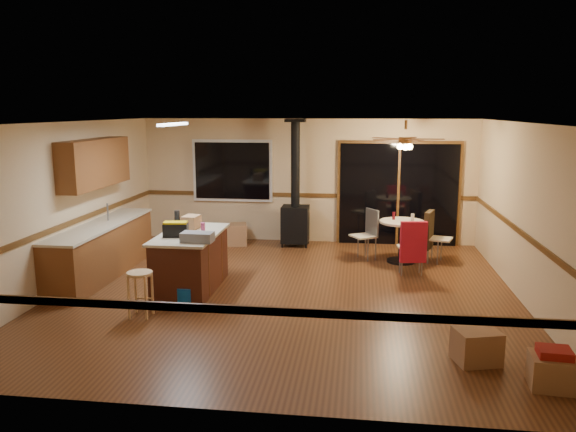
% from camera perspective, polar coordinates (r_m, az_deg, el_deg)
% --- Properties ---
extents(floor, '(7.00, 7.00, 0.00)m').
position_cam_1_polar(floor, '(8.76, -0.25, -7.78)').
color(floor, '#562F18').
rests_on(floor, ground).
extents(ceiling, '(7.00, 7.00, 0.00)m').
position_cam_1_polar(ceiling, '(8.31, -0.27, 9.48)').
color(ceiling, silver).
rests_on(ceiling, ground).
extents(wall_back, '(7.00, 0.00, 7.00)m').
position_cam_1_polar(wall_back, '(11.88, 1.96, 3.58)').
color(wall_back, '#D0B184').
rests_on(wall_back, ground).
extents(wall_front, '(7.00, 0.00, 7.00)m').
position_cam_1_polar(wall_front, '(5.08, -5.47, -6.32)').
color(wall_front, '#D0B184').
rests_on(wall_front, ground).
extents(wall_left, '(0.00, 7.00, 7.00)m').
position_cam_1_polar(wall_left, '(9.54, -21.58, 1.05)').
color(wall_left, '#D0B184').
rests_on(wall_left, ground).
extents(wall_right, '(0.00, 7.00, 7.00)m').
position_cam_1_polar(wall_right, '(8.71, 23.22, 0.06)').
color(wall_right, '#D0B184').
rests_on(wall_right, ground).
extents(chair_rail, '(7.00, 7.00, 0.08)m').
position_cam_1_polar(chair_rail, '(8.50, -0.26, -1.37)').
color(chair_rail, '#563515').
rests_on(chair_rail, ground).
extents(window, '(1.72, 0.10, 1.32)m').
position_cam_1_polar(window, '(12.06, -5.67, 4.60)').
color(window, black).
rests_on(window, ground).
extents(sliding_door, '(2.52, 0.10, 2.10)m').
position_cam_1_polar(sliding_door, '(11.84, 11.13, 2.14)').
color(sliding_door, black).
rests_on(sliding_door, ground).
extents(lower_cabinets, '(0.60, 3.00, 0.86)m').
position_cam_1_polar(lower_cabinets, '(10.01, -18.36, -3.40)').
color(lower_cabinets, brown).
rests_on(lower_cabinets, ground).
extents(countertop, '(0.64, 3.04, 0.04)m').
position_cam_1_polar(countertop, '(9.92, -18.52, -0.88)').
color(countertop, '#C4B698').
rests_on(countertop, lower_cabinets).
extents(upper_cabinets, '(0.35, 2.00, 0.80)m').
position_cam_1_polar(upper_cabinets, '(10.00, -19.02, 5.10)').
color(upper_cabinets, brown).
rests_on(upper_cabinets, ground).
extents(kitchen_island, '(0.88, 1.68, 0.90)m').
position_cam_1_polar(kitchen_island, '(8.94, -9.86, -4.52)').
color(kitchen_island, '#411B10').
rests_on(kitchen_island, ground).
extents(wood_stove, '(0.55, 0.50, 2.52)m').
position_cam_1_polar(wood_stove, '(11.54, 0.74, 0.51)').
color(wood_stove, black).
rests_on(wood_stove, ground).
extents(ceiling_fan, '(0.24, 0.24, 0.55)m').
position_cam_1_polar(ceiling_fan, '(10.30, 11.82, 7.35)').
color(ceiling_fan, brown).
rests_on(ceiling_fan, ceiling).
extents(fluorescent_strip, '(0.10, 1.20, 0.04)m').
position_cam_1_polar(fluorescent_strip, '(9.01, -11.57, 9.11)').
color(fluorescent_strip, white).
rests_on(fluorescent_strip, ceiling).
extents(toolbox_grey, '(0.47, 0.27, 0.14)m').
position_cam_1_polar(toolbox_grey, '(8.22, -9.19, -2.13)').
color(toolbox_grey, slate).
rests_on(toolbox_grey, kitchen_island).
extents(toolbox_black, '(0.39, 0.24, 0.20)m').
position_cam_1_polar(toolbox_black, '(8.62, -11.34, -1.41)').
color(toolbox_black, black).
rests_on(toolbox_black, kitchen_island).
extents(toolbox_yellow_lid, '(0.37, 0.23, 0.03)m').
position_cam_1_polar(toolbox_yellow_lid, '(8.60, -11.36, -0.66)').
color(toolbox_yellow_lid, gold).
rests_on(toolbox_yellow_lid, toolbox_black).
extents(box_on_island, '(0.26, 0.33, 0.21)m').
position_cam_1_polar(box_on_island, '(9.16, -9.79, -0.60)').
color(box_on_island, '#8F633F').
rests_on(box_on_island, kitchen_island).
extents(bottle_dark, '(0.09, 0.09, 0.30)m').
position_cam_1_polar(bottle_dark, '(9.12, -11.19, -0.40)').
color(bottle_dark, black).
rests_on(bottle_dark, kitchen_island).
extents(bottle_pink, '(0.08, 0.08, 0.20)m').
position_cam_1_polar(bottle_pink, '(8.61, -8.63, -1.33)').
color(bottle_pink, '#D84C8C').
rests_on(bottle_pink, kitchen_island).
extents(bottle_white, '(0.06, 0.06, 0.16)m').
position_cam_1_polar(bottle_white, '(9.54, -9.74, -0.29)').
color(bottle_white, white).
rests_on(bottle_white, kitchen_island).
extents(bar_stool, '(0.43, 0.43, 0.63)m').
position_cam_1_polar(bar_stool, '(7.95, -14.74, -7.70)').
color(bar_stool, tan).
rests_on(bar_stool, floor).
extents(blue_bucket, '(0.42, 0.42, 0.26)m').
position_cam_1_polar(blue_bucket, '(8.38, -10.27, -7.90)').
color(blue_bucket, '#0C50AC').
rests_on(blue_bucket, floor).
extents(dining_table, '(0.82, 0.82, 0.78)m').
position_cam_1_polar(dining_table, '(10.53, 11.47, -1.83)').
color(dining_table, black).
rests_on(dining_table, ground).
extents(glass_red, '(0.06, 0.06, 0.14)m').
position_cam_1_polar(glass_red, '(10.55, 10.69, 0.02)').
color(glass_red, '#590C14').
rests_on(glass_red, dining_table).
extents(glass_cream, '(0.08, 0.08, 0.15)m').
position_cam_1_polar(glass_cream, '(10.43, 12.54, -0.17)').
color(glass_cream, beige).
rests_on(glass_cream, dining_table).
extents(chair_left, '(0.56, 0.56, 0.51)m').
position_cam_1_polar(chair_left, '(10.64, 8.14, -1.25)').
color(chair_left, '#C5B892').
rests_on(chair_left, ground).
extents(chair_near, '(0.48, 0.51, 0.70)m').
position_cam_1_polar(chair_near, '(9.67, 12.59, -2.58)').
color(chair_near, '#C5B892').
rests_on(chair_near, ground).
extents(chair_right, '(0.57, 0.54, 0.70)m').
position_cam_1_polar(chair_right, '(10.67, 14.26, -1.40)').
color(chair_right, '#C5B892').
rests_on(chair_right, ground).
extents(box_under_window, '(0.63, 0.55, 0.44)m').
position_cam_1_polar(box_under_window, '(11.77, -5.57, -1.87)').
color(box_under_window, '#8F633F').
rests_on(box_under_window, floor).
extents(box_corner_a, '(0.48, 0.41, 0.34)m').
position_cam_1_polar(box_corner_a, '(6.49, 25.29, -14.13)').
color(box_corner_a, '#8F633F').
rests_on(box_corner_a, floor).
extents(box_corner_b, '(0.56, 0.51, 0.38)m').
position_cam_1_polar(box_corner_b, '(6.77, 18.59, -12.40)').
color(box_corner_b, '#8F633F').
rests_on(box_corner_b, floor).
extents(box_small_red, '(0.34, 0.29, 0.09)m').
position_cam_1_polar(box_small_red, '(6.40, 25.45, -12.41)').
color(box_small_red, maroon).
rests_on(box_small_red, box_corner_a).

